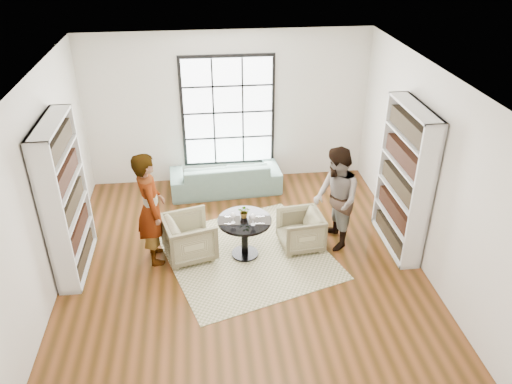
{
  "coord_description": "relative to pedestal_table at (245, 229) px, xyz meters",
  "views": [
    {
      "loc": [
        -0.53,
        -6.23,
        4.85
      ],
      "look_at": [
        0.25,
        0.4,
        1.08
      ],
      "focal_mm": 35.0,
      "sensor_mm": 36.0,
      "label": 1
    }
  ],
  "objects": [
    {
      "name": "room_shell",
      "position": [
        -0.05,
        0.27,
        0.77
      ],
      "size": [
        6.0,
        6.01,
        6.0
      ],
      "color": "silver",
      "rests_on": "ground"
    },
    {
      "name": "wine_glass_right",
      "position": [
        0.12,
        -0.16,
        0.33
      ],
      "size": [
        0.09,
        0.09,
        0.2
      ],
      "color": "silver",
      "rests_on": "pedestal_table"
    },
    {
      "name": "rug",
      "position": [
        0.05,
        -0.01,
        -0.49
      ],
      "size": [
        3.06,
        3.06,
        0.01
      ],
      "primitive_type": "cube",
      "rotation": [
        0.0,
        0.0,
        0.31
      ],
      "color": "#C4B893",
      "rests_on": "ground"
    },
    {
      "name": "placemat_left",
      "position": [
        -0.24,
        -0.01,
        0.19
      ],
      "size": [
        0.36,
        0.29,
        0.01
      ],
      "primitive_type": "cube",
      "rotation": [
        0.0,
        0.0,
        -0.1
      ],
      "color": "black",
      "rests_on": "pedestal_table"
    },
    {
      "name": "placemat_right",
      "position": [
        0.23,
        -0.05,
        0.19
      ],
      "size": [
        0.36,
        0.29,
        0.01
      ],
      "primitive_type": "cube",
      "rotation": [
        0.0,
        0.0,
        -0.1
      ],
      "color": "black",
      "rests_on": "pedestal_table"
    },
    {
      "name": "flower_centerpiece",
      "position": [
        0.01,
        0.07,
        0.29
      ],
      "size": [
        0.22,
        0.21,
        0.21
      ],
      "primitive_type": "imported",
      "rotation": [
        0.0,
        0.0,
        -0.26
      ],
      "color": "gray",
      "rests_on": "pedestal_table"
    },
    {
      "name": "cutlery_right",
      "position": [
        0.23,
        -0.05,
        0.19
      ],
      "size": [
        0.16,
        0.23,
        0.01
      ],
      "primitive_type": null,
      "rotation": [
        0.0,
        0.0,
        -0.1
      ],
      "color": "silver",
      "rests_on": "placemat_right"
    },
    {
      "name": "pedestal_table",
      "position": [
        0.0,
        0.0,
        0.0
      ],
      "size": [
        0.84,
        0.84,
        0.68
      ],
      "rotation": [
        0.0,
        0.0,
        -0.1
      ],
      "color": "black",
      "rests_on": "ground"
    },
    {
      "name": "cutlery_left",
      "position": [
        -0.24,
        -0.01,
        0.19
      ],
      "size": [
        0.16,
        0.23,
        0.01
      ],
      "primitive_type": null,
      "rotation": [
        0.0,
        0.0,
        -0.1
      ],
      "color": "silver",
      "rests_on": "placemat_left"
    },
    {
      "name": "armchair_right",
      "position": [
        0.93,
        0.14,
        -0.18
      ],
      "size": [
        0.75,
        0.73,
        0.62
      ],
      "primitive_type": "imported",
      "rotation": [
        0.0,
        0.0,
        -1.47
      ],
      "color": "tan",
      "rests_on": "ground"
    },
    {
      "name": "armchair_left",
      "position": [
        -0.87,
        0.09,
        -0.14
      ],
      "size": [
        0.93,
        0.92,
        0.7
      ],
      "primitive_type": "imported",
      "rotation": [
        0.0,
        0.0,
        1.83
      ],
      "color": "tan",
      "rests_on": "ground"
    },
    {
      "name": "wine_glass_left",
      "position": [
        -0.18,
        -0.08,
        0.32
      ],
      "size": [
        0.08,
        0.08,
        0.18
      ],
      "color": "silver",
      "rests_on": "pedestal_table"
    },
    {
      "name": "person_left",
      "position": [
        -1.42,
        0.09,
        0.43
      ],
      "size": [
        0.57,
        0.75,
        1.84
      ],
      "primitive_type": "imported",
      "rotation": [
        0.0,
        0.0,
        1.78
      ],
      "color": "gray",
      "rests_on": "ground"
    },
    {
      "name": "ground",
      "position": [
        -0.05,
        -0.27,
        -0.49
      ],
      "size": [
        6.0,
        6.0,
        0.0
      ],
      "primitive_type": "plane",
      "color": "brown"
    },
    {
      "name": "person_right",
      "position": [
        1.48,
        0.14,
        0.37
      ],
      "size": [
        0.72,
        0.89,
        1.72
      ],
      "primitive_type": "imported",
      "rotation": [
        0.0,
        0.0,
        -1.49
      ],
      "color": "gray",
      "rests_on": "ground"
    },
    {
      "name": "sofa",
      "position": [
        -0.17,
        2.18,
        -0.18
      ],
      "size": [
        2.19,
        0.97,
        0.62
      ],
      "primitive_type": "imported",
      "rotation": [
        0.0,
        0.0,
        3.2
      ],
      "color": "slate",
      "rests_on": "ground"
    }
  ]
}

